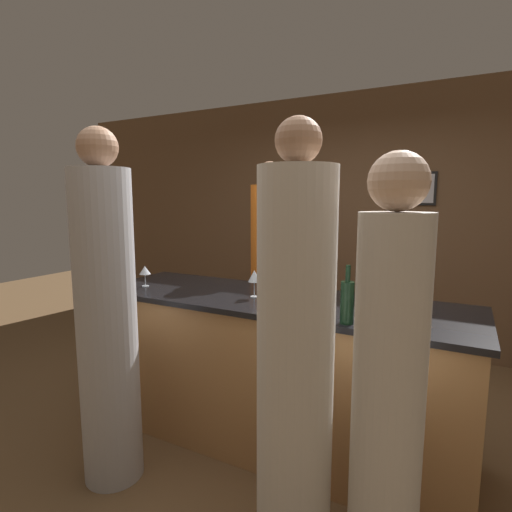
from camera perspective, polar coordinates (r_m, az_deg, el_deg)
The scene contains 13 objects.
ground_plane at distance 3.04m, azimuth 2.24°, elevation -24.61°, with size 14.00×14.00×0.00m, color brown.
back_wall at distance 4.63m, azimuth 14.18°, elevation 4.87°, with size 8.00×0.08×2.80m.
bar_counter at distance 2.80m, azimuth 2.30°, elevation -15.89°, with size 2.52×0.80×1.00m.
bartender at distance 3.59m, azimuth 1.92°, elevation -3.47°, with size 0.33×0.33×1.97m.
guest_0 at distance 1.80m, azimuth 5.61°, elevation -15.44°, with size 0.33×0.33×1.97m.
guest_1 at distance 2.45m, azimuth -20.53°, elevation -8.68°, with size 0.33×0.33×2.03m.
guest_2 at distance 1.75m, azimuth 18.34°, elevation -18.34°, with size 0.28×0.28×1.82m.
wine_bottle_0 at distance 2.12m, azimuth 12.89°, elevation -6.32°, with size 0.07×0.07×0.31m.
ice_bucket at distance 2.63m, azimuth 9.25°, elevation -3.87°, with size 0.18×0.18×0.19m.
wine_glass_0 at distance 3.05m, azimuth -15.60°, elevation -2.03°, with size 0.08×0.08×0.15m.
wine_glass_1 at distance 2.61m, azimuth -0.24°, elevation -2.96°, with size 0.08×0.08×0.18m.
wine_glass_2 at distance 2.08m, azimuth 21.65°, elevation -6.59°, with size 0.06×0.06×0.17m.
wine_glass_3 at distance 2.29m, azimuth 1.05°, elevation -5.07°, with size 0.06×0.06×0.16m.
Camera 1 is at (1.10, -2.31, 1.64)m, focal length 28.00 mm.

